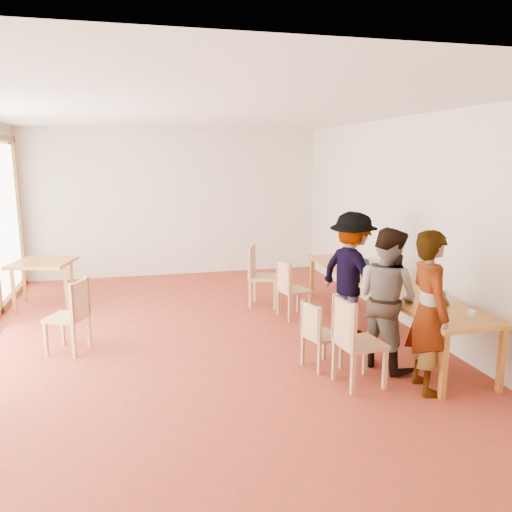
% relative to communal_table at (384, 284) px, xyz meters
% --- Properties ---
extents(ground, '(8.00, 8.00, 0.00)m').
position_rel_communal_table_xyz_m(ground, '(-2.50, 0.33, -0.70)').
color(ground, maroon).
rests_on(ground, ground).
extents(wall_back, '(6.00, 0.10, 3.00)m').
position_rel_communal_table_xyz_m(wall_back, '(-2.50, 4.33, 0.80)').
color(wall_back, beige).
rests_on(wall_back, ground).
extents(wall_front, '(6.00, 0.10, 3.00)m').
position_rel_communal_table_xyz_m(wall_front, '(-2.50, -3.67, 0.80)').
color(wall_front, beige).
rests_on(wall_front, ground).
extents(wall_right, '(0.10, 8.00, 3.00)m').
position_rel_communal_table_xyz_m(wall_right, '(0.50, 0.33, 0.80)').
color(wall_right, beige).
rests_on(wall_right, ground).
extents(ceiling, '(6.00, 8.00, 0.04)m').
position_rel_communal_table_xyz_m(ceiling, '(-2.50, 0.33, 2.32)').
color(ceiling, white).
rests_on(ceiling, wall_back).
extents(communal_table, '(0.80, 4.00, 0.75)m').
position_rel_communal_table_xyz_m(communal_table, '(0.00, 0.00, 0.00)').
color(communal_table, '#BA7729').
rests_on(communal_table, ground).
extents(side_table, '(0.90, 0.90, 0.75)m').
position_rel_communal_table_xyz_m(side_table, '(-4.82, 2.55, -0.03)').
color(side_table, '#BA7729').
rests_on(side_table, ground).
extents(chair_near, '(0.50, 0.50, 0.52)m').
position_rel_communal_table_xyz_m(chair_near, '(-1.12, -1.44, -0.10)').
color(chair_near, tan).
rests_on(chair_near, ground).
extents(chair_mid, '(0.46, 0.46, 0.42)m').
position_rel_communal_table_xyz_m(chair_mid, '(-1.32, -0.92, -0.22)').
color(chair_mid, tan).
rests_on(chair_mid, ground).
extents(chair_far, '(0.62, 0.62, 0.54)m').
position_rel_communal_table_xyz_m(chair_far, '(-1.38, 1.70, -0.08)').
color(chair_far, tan).
rests_on(chair_far, ground).
extents(chair_empty, '(0.49, 0.49, 0.48)m').
position_rel_communal_table_xyz_m(chair_empty, '(-1.08, 0.95, -0.16)').
color(chair_empty, tan).
rests_on(chair_empty, ground).
extents(chair_spare, '(0.58, 0.58, 0.50)m').
position_rel_communal_table_xyz_m(chair_spare, '(-4.11, 0.27, -0.13)').
color(chair_spare, tan).
rests_on(chair_spare, ground).
extents(person_near, '(0.49, 0.67, 1.71)m').
position_rel_communal_table_xyz_m(person_near, '(-0.39, -1.70, 0.15)').
color(person_near, gray).
rests_on(person_near, ground).
extents(person_mid, '(0.90, 0.99, 1.65)m').
position_rel_communal_table_xyz_m(person_mid, '(-0.52, -1.04, 0.12)').
color(person_mid, gray).
rests_on(person_mid, ground).
extents(person_far, '(0.99, 1.26, 1.70)m').
position_rel_communal_table_xyz_m(person_far, '(-0.43, 0.13, 0.15)').
color(person_far, gray).
rests_on(person_far, ground).
extents(laptop_near, '(0.27, 0.29, 0.21)m').
position_rel_communal_table_xyz_m(laptop_near, '(0.08, -1.19, 0.10)').
color(laptop_near, '#52B133').
rests_on(laptop_near, communal_table).
extents(laptop_mid, '(0.30, 0.32, 0.22)m').
position_rel_communal_table_xyz_m(laptop_mid, '(-0.03, -0.10, 0.11)').
color(laptop_mid, '#52B133').
rests_on(laptop_mid, communal_table).
extents(laptop_far, '(0.28, 0.30, 0.21)m').
position_rel_communal_table_xyz_m(laptop_far, '(0.02, 0.69, 0.10)').
color(laptop_far, '#52B133').
rests_on(laptop_far, communal_table).
extents(yellow_mug, '(0.17, 0.17, 0.11)m').
position_rel_communal_table_xyz_m(yellow_mug, '(-0.07, 0.04, 0.10)').
color(yellow_mug, yellow).
rests_on(yellow_mug, communal_table).
extents(green_bottle, '(0.07, 0.07, 0.28)m').
position_rel_communal_table_xyz_m(green_bottle, '(-0.19, 0.73, 0.19)').
color(green_bottle, '#127628').
rests_on(green_bottle, communal_table).
extents(clear_glass, '(0.07, 0.07, 0.09)m').
position_rel_communal_table_xyz_m(clear_glass, '(0.31, 1.24, 0.09)').
color(clear_glass, silver).
rests_on(clear_glass, communal_table).
extents(condiment_cup, '(0.08, 0.08, 0.06)m').
position_rel_communal_table_xyz_m(condiment_cup, '(0.17, -1.63, 0.08)').
color(condiment_cup, white).
rests_on(condiment_cup, communal_table).
extents(pink_phone, '(0.05, 0.10, 0.01)m').
position_rel_communal_table_xyz_m(pink_phone, '(0.19, 0.15, 0.05)').
color(pink_phone, '#D33663').
rests_on(pink_phone, communal_table).
extents(black_pouch, '(0.16, 0.26, 0.09)m').
position_rel_communal_table_xyz_m(black_pouch, '(-0.14, 0.65, 0.09)').
color(black_pouch, black).
rests_on(black_pouch, communal_table).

